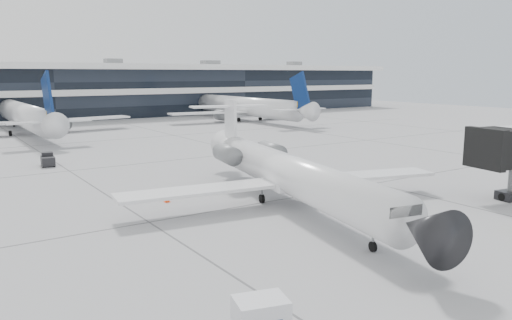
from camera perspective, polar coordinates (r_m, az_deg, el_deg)
ground at (r=36.67m, az=2.59°, el=-4.59°), size 220.00×220.00×0.00m
terminal at (r=112.63m, az=-23.16°, el=6.95°), size 170.00×22.00×10.00m
bg_jet_center at (r=85.07m, az=-24.77°, el=2.77°), size 32.00×40.00×9.60m
bg_jet_right at (r=99.43m, az=-1.37°, el=4.57°), size 32.00×40.00×9.60m
regional_jet at (r=34.91m, az=3.62°, el=-1.40°), size 23.63×29.45×6.84m
traffic_cone at (r=36.56m, az=-10.14°, el=-4.32°), size 0.47×0.47×0.60m
far_tug at (r=54.14m, az=-22.70°, el=0.00°), size 1.48×2.23×1.34m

